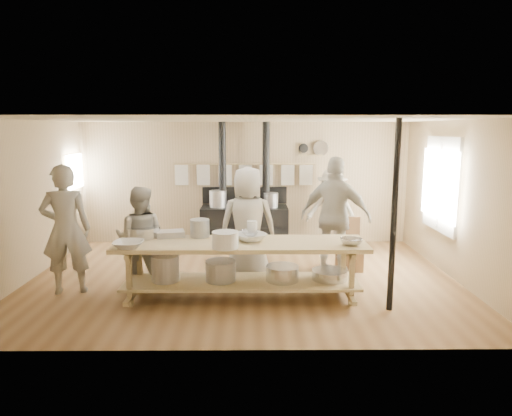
# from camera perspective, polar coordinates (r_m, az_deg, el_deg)

# --- Properties ---
(ground) EXTENTS (7.00, 7.00, 0.00)m
(ground) POSITION_cam_1_polar(r_m,az_deg,el_deg) (7.69, -1.69, -8.77)
(ground) COLOR brown
(ground) RESTS_ON ground
(room_shell) EXTENTS (7.00, 7.00, 7.00)m
(room_shell) POSITION_cam_1_polar(r_m,az_deg,el_deg) (7.33, -1.75, 3.34)
(room_shell) COLOR tan
(room_shell) RESTS_ON ground
(window_right) EXTENTS (0.09, 1.50, 1.65)m
(window_right) POSITION_cam_1_polar(r_m,az_deg,el_deg) (8.60, 22.16, 2.75)
(window_right) COLOR beige
(window_right) RESTS_ON ground
(left_opening) EXTENTS (0.00, 0.90, 0.90)m
(left_opening) POSITION_cam_1_polar(r_m,az_deg,el_deg) (10.00, -21.73, 4.26)
(left_opening) COLOR white
(left_opening) RESTS_ON ground
(stove) EXTENTS (1.90, 0.75, 2.60)m
(stove) POSITION_cam_1_polar(r_m,az_deg,el_deg) (9.60, -1.48, -1.76)
(stove) COLOR black
(stove) RESTS_ON ground
(towel_rail) EXTENTS (3.00, 0.04, 0.47)m
(towel_rail) POSITION_cam_1_polar(r_m,az_deg,el_deg) (9.73, -1.44, 4.57)
(towel_rail) COLOR tan
(towel_rail) RESTS_ON ground
(back_wall_shelf) EXTENTS (0.63, 0.14, 0.32)m
(back_wall_shelf) POSITION_cam_1_polar(r_m,az_deg,el_deg) (9.81, 7.20, 7.15)
(back_wall_shelf) COLOR tan
(back_wall_shelf) RESTS_ON ground
(prep_table) EXTENTS (3.60, 0.90, 0.85)m
(prep_table) POSITION_cam_1_polar(r_m,az_deg,el_deg) (6.67, -1.95, -7.01)
(prep_table) COLOR tan
(prep_table) RESTS_ON ground
(support_post) EXTENTS (0.08, 0.08, 2.60)m
(support_post) POSITION_cam_1_polar(r_m,az_deg,el_deg) (6.33, 16.87, -1.10)
(support_post) COLOR black
(support_post) RESTS_ON ground
(cook_far_left) EXTENTS (0.81, 0.63, 1.96)m
(cook_far_left) POSITION_cam_1_polar(r_m,az_deg,el_deg) (7.37, -22.68, -2.49)
(cook_far_left) COLOR #A09C8E
(cook_far_left) RESTS_ON ground
(cook_left) EXTENTS (0.80, 0.63, 1.60)m
(cook_left) POSITION_cam_1_polar(r_m,az_deg,el_deg) (7.26, -14.27, -3.63)
(cook_left) COLOR #A09C8E
(cook_left) RESTS_ON ground
(cook_center) EXTENTS (0.92, 0.60, 1.87)m
(cook_center) POSITION_cam_1_polar(r_m,az_deg,el_deg) (7.32, -1.02, -2.11)
(cook_center) COLOR #A09C8E
(cook_center) RESTS_ON ground
(cook_right) EXTENTS (1.28, 0.89, 2.01)m
(cook_right) POSITION_cam_1_polar(r_m,az_deg,el_deg) (7.73, 9.90, -1.10)
(cook_right) COLOR #A09C8E
(cook_right) RESTS_ON ground
(cook_by_window) EXTENTS (1.23, 1.02, 1.66)m
(cook_by_window) POSITION_cam_1_polar(r_m,az_deg,el_deg) (9.48, 9.42, -0.14)
(cook_by_window) COLOR #A09C8E
(cook_by_window) RESTS_ON ground
(chair) EXTENTS (0.43, 0.43, 0.91)m
(chair) POSITION_cam_1_polar(r_m,az_deg,el_deg) (8.27, 11.56, -5.68)
(chair) COLOR brown
(chair) RESTS_ON ground
(bowl_white_a) EXTENTS (0.41, 0.41, 0.10)m
(bowl_white_a) POSITION_cam_1_polar(r_m,az_deg,el_deg) (6.48, -15.66, -4.43)
(bowl_white_a) COLOR white
(bowl_white_a) RESTS_ON prep_table
(bowl_steel_a) EXTENTS (0.42, 0.42, 0.09)m
(bowl_steel_a) POSITION_cam_1_polar(r_m,az_deg,el_deg) (6.89, -0.75, -3.22)
(bowl_steel_a) COLOR silver
(bowl_steel_a) RESTS_ON prep_table
(bowl_white_b) EXTENTS (0.61, 0.61, 0.11)m
(bowl_white_b) POSITION_cam_1_polar(r_m,az_deg,el_deg) (6.66, -0.71, -3.63)
(bowl_white_b) COLOR white
(bowl_white_b) RESTS_ON prep_table
(bowl_steel_b) EXTENTS (0.35, 0.35, 0.10)m
(bowl_steel_b) POSITION_cam_1_polar(r_m,az_deg,el_deg) (6.54, 11.81, -4.14)
(bowl_steel_b) COLOR silver
(bowl_steel_b) RESTS_ON prep_table
(roasting_pan) EXTENTS (0.46, 0.36, 0.09)m
(roasting_pan) POSITION_cam_1_polar(r_m,az_deg,el_deg) (7.00, -10.65, -3.19)
(roasting_pan) COLOR #B2B2B7
(roasting_pan) RESTS_ON prep_table
(mixing_bowl_large) EXTENTS (0.62, 0.62, 0.16)m
(mixing_bowl_large) POSITION_cam_1_polar(r_m,az_deg,el_deg) (7.08, -13.83, -2.90)
(mixing_bowl_large) COLOR silver
(mixing_bowl_large) RESTS_ON prep_table
(bucket_galv) EXTENTS (0.34, 0.34, 0.27)m
(bucket_galv) POSITION_cam_1_polar(r_m,az_deg,el_deg) (6.92, -7.03, -2.50)
(bucket_galv) COLOR gray
(bucket_galv) RESTS_ON prep_table
(deep_bowl_enamel) EXTENTS (0.44, 0.44, 0.23)m
(deep_bowl_enamel) POSITION_cam_1_polar(r_m,az_deg,el_deg) (6.25, -3.87, -4.00)
(deep_bowl_enamel) COLOR white
(deep_bowl_enamel) RESTS_ON prep_table
(pitcher) EXTENTS (0.18, 0.18, 0.24)m
(pitcher) POSITION_cam_1_polar(r_m,az_deg,el_deg) (6.88, -0.50, -2.62)
(pitcher) COLOR white
(pitcher) RESTS_ON prep_table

